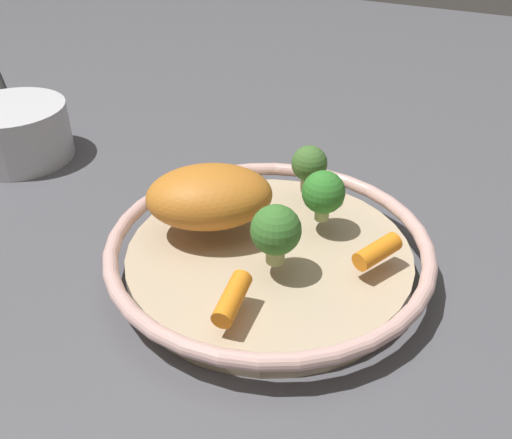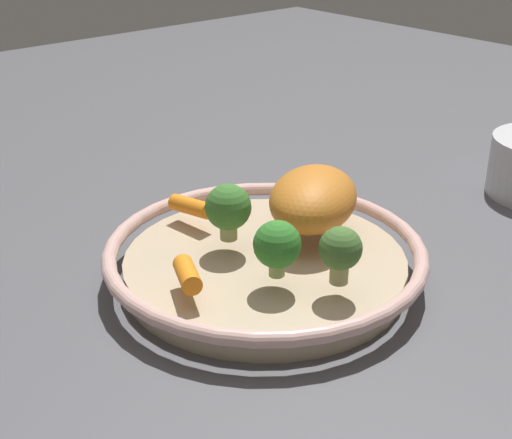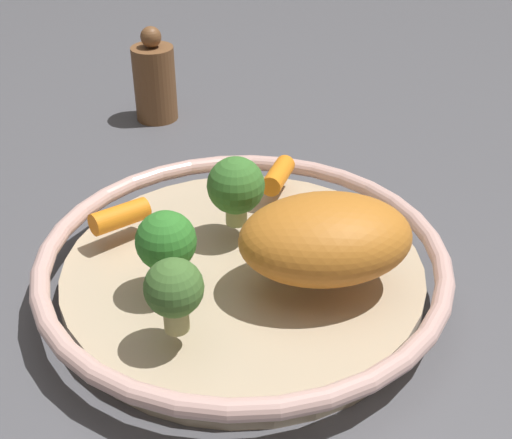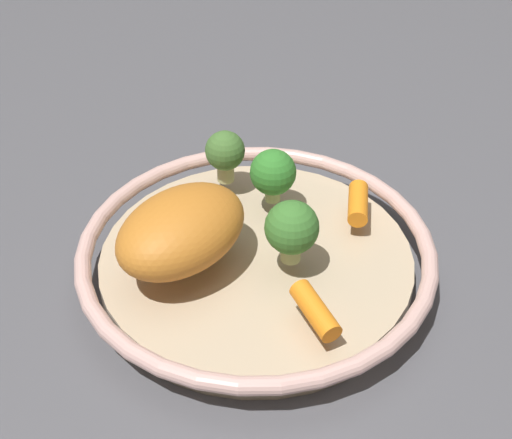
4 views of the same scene
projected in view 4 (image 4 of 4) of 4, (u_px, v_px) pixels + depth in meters
The scene contains 8 objects.
ground_plane at pixel (256, 274), 0.68m from camera, with size 2.52×2.52×0.00m, color #4C4C51.
serving_bowl at pixel (256, 257), 0.67m from camera, with size 0.35×0.35×0.04m.
roast_chicken_piece at pixel (180, 227), 0.62m from camera, with size 0.14×0.09×0.06m, color #BF6F24.
baby_carrot_near_rim at pixel (315, 310), 0.57m from camera, with size 0.02×0.02×0.06m, color orange.
baby_carrot_left at pixel (358, 203), 0.69m from camera, with size 0.02×0.02×0.05m, color orange.
broccoli_floret_edge at pixel (292, 228), 0.61m from camera, with size 0.05×0.05×0.06m.
broccoli_floret_mid at pixel (273, 173), 0.69m from camera, with size 0.05×0.05×0.06m.
broccoli_floret_small at pixel (229, 152), 0.72m from camera, with size 0.04×0.04×0.06m.
Camera 4 is at (0.15, 0.48, 0.47)m, focal length 48.23 mm.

